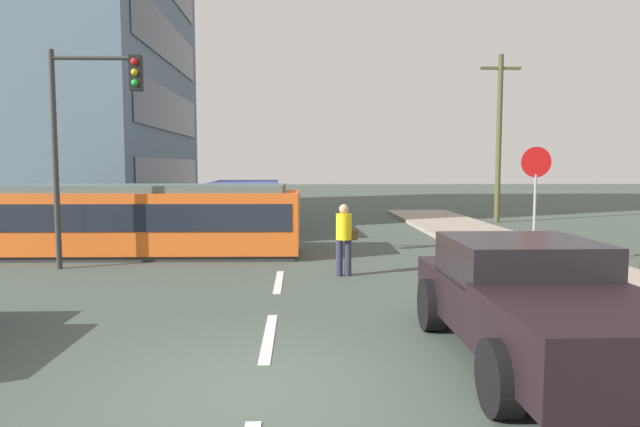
{
  "coord_description": "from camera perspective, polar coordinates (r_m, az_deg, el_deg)",
  "views": [
    {
      "loc": [
        0.47,
        -6.22,
        2.56
      ],
      "look_at": [
        1.0,
        8.36,
        1.31
      ],
      "focal_mm": 31.52,
      "sensor_mm": 36.0,
      "label": 1
    }
  ],
  "objects": [
    {
      "name": "lane_stripe_2",
      "position": [
        12.49,
        -4.21,
        -6.9
      ],
      "size": [
        0.16,
        2.4,
        0.01
      ],
      "primitive_type": "cube",
      "color": "silver",
      "rests_on": "ground"
    },
    {
      "name": "city_bus",
      "position": [
        21.35,
        -7.64,
        0.98
      ],
      "size": [
        2.71,
        5.97,
        1.94
      ],
      "color": "#323F95",
      "rests_on": "ground"
    },
    {
      "name": "traffic_light_mast",
      "position": [
        14.94,
        -22.53,
        8.84
      ],
      "size": [
        2.22,
        0.33,
        5.34
      ],
      "color": "#333333",
      "rests_on": "ground"
    },
    {
      "name": "sidewalk_curb_right",
      "position": [
        13.98,
        25.03,
        -5.8
      ],
      "size": [
        3.2,
        36.0,
        0.14
      ],
      "primitive_type": "cube",
      "color": "#A19181",
      "rests_on": "ground"
    },
    {
      "name": "stop_sign",
      "position": [
        15.02,
        21.05,
        3.2
      ],
      "size": [
        0.76,
        0.07,
        2.88
      ],
      "color": "gray",
      "rests_on": "sidewalk_curb_right"
    },
    {
      "name": "pedestrian_crossing",
      "position": [
        12.97,
        2.46,
        -2.24
      ],
      "size": [
        0.51,
        0.36,
        1.67
      ],
      "color": "#2B2B43",
      "rests_on": "ground"
    },
    {
      "name": "pickup_truck_parked",
      "position": [
        7.84,
        20.99,
        -8.38
      ],
      "size": [
        2.28,
        5.0,
        1.55
      ],
      "color": "black",
      "rests_on": "ground"
    },
    {
      "name": "lane_stripe_4",
      "position": [
        28.15,
        -3.02,
        -0.3
      ],
      "size": [
        0.16,
        2.4,
        0.01
      ],
      "primitive_type": "cube",
      "color": "silver",
      "rests_on": "ground"
    },
    {
      "name": "streetcar_tram",
      "position": [
        16.64,
        -16.67,
        -0.53
      ],
      "size": [
        8.39,
        2.69,
        2.01
      ],
      "color": "orange",
      "rests_on": "ground"
    },
    {
      "name": "utility_pole_mid",
      "position": [
        26.42,
        17.71,
        7.57
      ],
      "size": [
        1.8,
        0.24,
        7.42
      ],
      "color": "#4C4E2B",
      "rests_on": "ground"
    },
    {
      "name": "ground_plane",
      "position": [
        16.43,
        -3.69,
        -4.06
      ],
      "size": [
        120.0,
        120.0,
        0.0
      ],
      "primitive_type": "plane",
      "color": "#414D45"
    },
    {
      "name": "lane_stripe_1",
      "position": [
        8.62,
        -5.21,
        -12.34
      ],
      "size": [
        0.16,
        2.4,
        0.01
      ],
      "primitive_type": "cube",
      "color": "silver",
      "rests_on": "ground"
    },
    {
      "name": "parked_sedan_mid",
      "position": [
        21.01,
        -19.15,
        -0.65
      ],
      "size": [
        2.05,
        4.16,
        1.19
      ],
      "color": "silver",
      "rests_on": "ground"
    },
    {
      "name": "lane_stripe_3",
      "position": [
        22.18,
        -3.27,
        -1.71
      ],
      "size": [
        0.16,
        2.4,
        0.01
      ],
      "primitive_type": "cube",
      "color": "silver",
      "rests_on": "ground"
    }
  ]
}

